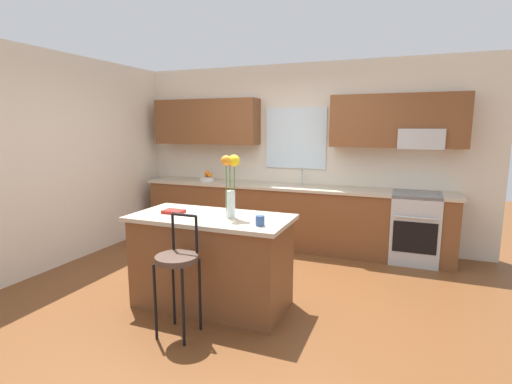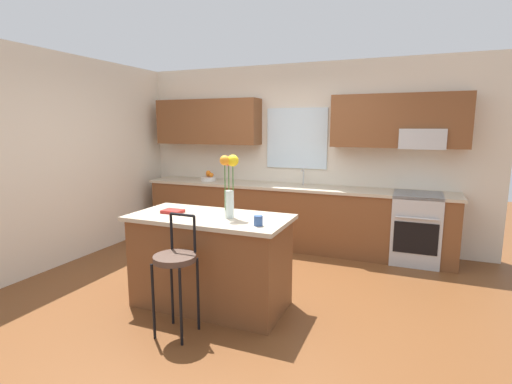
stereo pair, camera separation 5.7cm
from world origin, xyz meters
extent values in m
plane|color=brown|center=(0.00, 0.00, 0.00)|extent=(14.00, 14.00, 0.00)
cube|color=beige|center=(-2.56, 0.30, 1.35)|extent=(0.12, 4.60, 2.70)
cube|color=beige|center=(0.00, 2.06, 1.35)|extent=(5.60, 0.12, 2.70)
cube|color=brown|center=(-1.43, 1.83, 1.85)|extent=(1.73, 0.34, 0.70)
cube|color=brown|center=(1.43, 1.83, 1.85)|extent=(1.73, 0.34, 0.70)
cube|color=silver|center=(0.00, 1.99, 1.60)|extent=(0.94, 0.03, 0.90)
cube|color=#B7BABC|center=(1.74, 1.80, 1.62)|extent=(0.56, 0.36, 0.26)
cube|color=brown|center=(0.00, 1.70, 0.44)|extent=(4.50, 0.60, 0.88)
cube|color=#BCAD93|center=(0.00, 1.70, 0.90)|extent=(4.56, 0.64, 0.04)
cube|color=#B7BABC|center=(0.15, 1.70, 0.85)|extent=(0.54, 0.38, 0.11)
cylinder|color=#B7BABC|center=(0.15, 1.86, 1.03)|extent=(0.02, 0.02, 0.22)
cylinder|color=#B7BABC|center=(0.15, 1.80, 1.14)|extent=(0.02, 0.12, 0.02)
cube|color=#B7BABC|center=(1.74, 1.68, 0.46)|extent=(0.60, 0.60, 0.92)
cube|color=black|center=(1.74, 1.38, 0.40)|extent=(0.52, 0.02, 0.40)
cylinder|color=#B7BABC|center=(1.74, 1.35, 0.66)|extent=(0.50, 0.02, 0.02)
cube|color=brown|center=(-0.15, -0.46, 0.44)|extent=(1.49, 0.70, 0.88)
cube|color=#BCAD93|center=(-0.15, -0.46, 0.90)|extent=(1.57, 0.78, 0.04)
cylinder|color=black|center=(-0.28, -1.20, 0.33)|extent=(0.02, 0.02, 0.66)
cylinder|color=black|center=(-0.01, -1.20, 0.33)|extent=(0.02, 0.02, 0.66)
cylinder|color=black|center=(-0.28, -0.93, 0.33)|extent=(0.02, 0.02, 0.66)
cylinder|color=black|center=(-0.01, -0.93, 0.33)|extent=(0.02, 0.02, 0.66)
cylinder|color=#4C382D|center=(-0.15, -1.07, 0.69)|extent=(0.36, 0.36, 0.05)
cylinder|color=black|center=(-0.27, -0.93, 0.87)|extent=(0.02, 0.02, 0.32)
cylinder|color=black|center=(-0.03, -0.93, 0.87)|extent=(0.02, 0.02, 0.32)
cylinder|color=black|center=(-0.15, -0.93, 1.03)|extent=(0.23, 0.02, 0.02)
cylinder|color=silver|center=(0.06, -0.46, 1.05)|extent=(0.09, 0.09, 0.26)
cylinder|color=#3D722D|center=(0.10, -0.45, 1.23)|extent=(0.01, 0.01, 0.47)
sphere|color=yellow|center=(0.10, -0.45, 1.46)|extent=(0.11, 0.11, 0.11)
cylinder|color=#3D722D|center=(0.04, -0.41, 1.23)|extent=(0.01, 0.01, 0.46)
sphere|color=red|center=(0.04, -0.41, 1.46)|extent=(0.09, 0.09, 0.09)
cylinder|color=#3D722D|center=(0.04, -0.49, 1.23)|extent=(0.01, 0.01, 0.47)
sphere|color=orange|center=(0.04, -0.49, 1.47)|extent=(0.09, 0.09, 0.09)
cylinder|color=#33518C|center=(0.43, -0.63, 0.97)|extent=(0.08, 0.08, 0.09)
cube|color=maroon|center=(-0.55, -0.49, 0.94)|extent=(0.20, 0.15, 0.03)
cylinder|color=silver|center=(-1.37, 1.70, 0.95)|extent=(0.24, 0.24, 0.06)
sphere|color=orange|center=(-1.32, 1.70, 1.01)|extent=(0.07, 0.07, 0.07)
sphere|color=orange|center=(-1.40, 1.75, 1.01)|extent=(0.07, 0.07, 0.07)
sphere|color=orange|center=(-1.37, 1.70, 1.04)|extent=(0.08, 0.08, 0.08)
camera|label=1|loc=(1.60, -3.69, 1.78)|focal=27.05mm
camera|label=2|loc=(1.66, -3.67, 1.78)|focal=27.05mm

